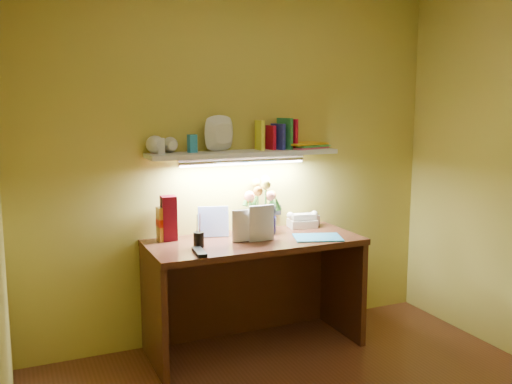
% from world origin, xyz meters
% --- Properties ---
extents(desk, '(1.40, 0.60, 0.75)m').
position_xyz_m(desk, '(0.00, 1.20, 0.38)').
color(desk, '#3B1D10').
rests_on(desk, ground).
extents(flower_bouquet, '(0.27, 0.27, 0.36)m').
position_xyz_m(flower_bouquet, '(0.13, 1.37, 0.93)').
color(flower_bouquet, '#050632').
rests_on(flower_bouquet, desk).
extents(telephone, '(0.21, 0.17, 0.11)m').
position_xyz_m(telephone, '(0.46, 1.39, 0.81)').
color(telephone, white).
rests_on(telephone, desk).
extents(desk_clock, '(0.08, 0.05, 0.07)m').
position_xyz_m(desk_clock, '(0.57, 1.42, 0.79)').
color(desk_clock, silver).
rests_on(desk_clock, desk).
extents(whisky_bottle, '(0.08, 0.08, 0.28)m').
position_xyz_m(whisky_bottle, '(-0.55, 1.40, 0.89)').
color(whisky_bottle, '#9E6414').
rests_on(whisky_bottle, desk).
extents(whisky_box, '(0.10, 0.10, 0.29)m').
position_xyz_m(whisky_box, '(-0.52, 1.40, 0.90)').
color(whisky_box, '#550512').
rests_on(whisky_box, desk).
extents(pen_cup, '(0.08, 0.08, 0.16)m').
position_xyz_m(pen_cup, '(-0.40, 1.16, 0.83)').
color(pen_cup, black).
rests_on(pen_cup, desk).
extents(art_card, '(0.21, 0.09, 0.20)m').
position_xyz_m(art_card, '(-0.22, 1.39, 0.85)').
color(art_card, silver).
rests_on(art_card, desk).
extents(tv_remote, '(0.07, 0.20, 0.02)m').
position_xyz_m(tv_remote, '(-0.44, 1.01, 0.76)').
color(tv_remote, black).
rests_on(tv_remote, desk).
extents(blue_folder, '(0.36, 0.31, 0.01)m').
position_xyz_m(blue_folder, '(0.40, 1.06, 0.75)').
color(blue_folder, '#2B8EC6').
rests_on(blue_folder, desk).
extents(desk_book_a, '(0.16, 0.03, 0.21)m').
position_xyz_m(desk_book_a, '(-0.17, 1.17, 0.86)').
color(desk_book_a, silver).
rests_on(desk_book_a, desk).
extents(desk_book_b, '(0.17, 0.02, 0.24)m').
position_xyz_m(desk_book_b, '(-0.06, 1.14, 0.87)').
color(desk_book_b, silver).
rests_on(desk_book_b, desk).
extents(wall_shelf, '(1.30, 0.33, 0.24)m').
position_xyz_m(wall_shelf, '(0.00, 1.38, 1.34)').
color(wall_shelf, silver).
rests_on(wall_shelf, ground).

